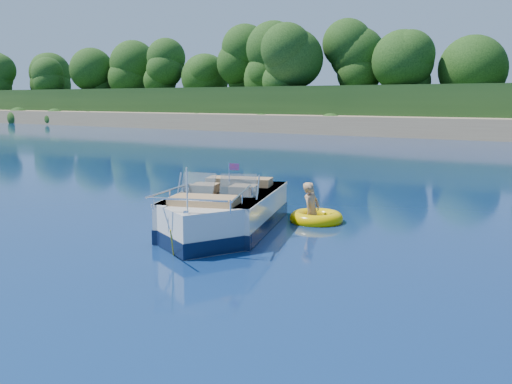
% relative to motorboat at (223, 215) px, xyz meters
% --- Properties ---
extents(ground, '(160.00, 160.00, 0.00)m').
position_rel_motorboat_xyz_m(ground, '(1.92, -2.26, -0.36)').
color(ground, '#0A194B').
rests_on(ground, ground).
extents(motorboat, '(3.11, 5.38, 1.87)m').
position_rel_motorboat_xyz_m(motorboat, '(0.00, 0.00, 0.00)').
color(motorboat, silver).
rests_on(motorboat, ground).
extents(tow_tube, '(1.64, 1.64, 0.33)m').
position_rel_motorboat_xyz_m(tow_tube, '(1.27, 1.98, -0.28)').
color(tow_tube, '#F3C400').
rests_on(tow_tube, ground).
extents(boy, '(0.36, 0.78, 1.54)m').
position_rel_motorboat_xyz_m(boy, '(1.16, 1.98, -0.36)').
color(boy, tan).
rests_on(boy, ground).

